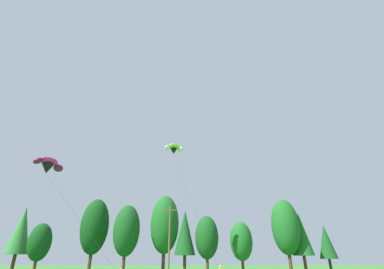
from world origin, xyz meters
name	(u,v)px	position (x,y,z in m)	size (l,w,h in m)	color
treeline_tree_b	(21,230)	(-28.75, 53.77, 7.48)	(4.23, 4.23, 11.95)	#472D19
treeline_tree_c	(40,242)	(-23.74, 51.38, 5.14)	(4.09, 4.09, 8.50)	#472D19
treeline_tree_d	(95,226)	(-15.09, 54.92, 8.37)	(5.53, 5.53, 13.82)	#472D19
treeline_tree_e	(127,230)	(-8.22, 52.38, 7.40)	(5.10, 5.10, 12.22)	#472D19
treeline_tree_f	(165,224)	(-0.89, 54.67, 8.88)	(5.76, 5.76, 14.67)	#472D19
treeline_tree_g	(185,232)	(3.21, 52.64, 7.09)	(4.09, 4.09, 11.32)	#472D19
treeline_tree_h	(207,237)	(7.51, 52.12, 6.17)	(4.55, 4.55, 10.20)	#472D19
treeline_tree_i	(241,241)	(13.82, 50.06, 5.39)	(4.20, 4.20, 8.91)	#472D19
treeline_tree_j	(286,227)	(23.05, 50.58, 8.11)	(5.41, 5.41, 13.39)	#472D19
treeline_tree_k	(301,233)	(26.15, 51.11, 6.96)	(4.05, 4.05, 11.12)	#472D19
treeline_tree_l	(326,242)	(32.71, 54.11, 5.56)	(3.55, 3.55, 8.88)	#472D19
utility_pole	(169,238)	(0.26, 39.27, 5.21)	(2.20, 0.26, 9.89)	brown
parafoil_kite_high_magenta	(48,165)	(-13.25, 24.98, 11.72)	(11.61, 12.44, 11.05)	#D12893
parafoil_kite_mid_lime_white	(174,149)	(0.55, 41.68, 20.52)	(6.47, 18.71, 20.35)	#93D633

